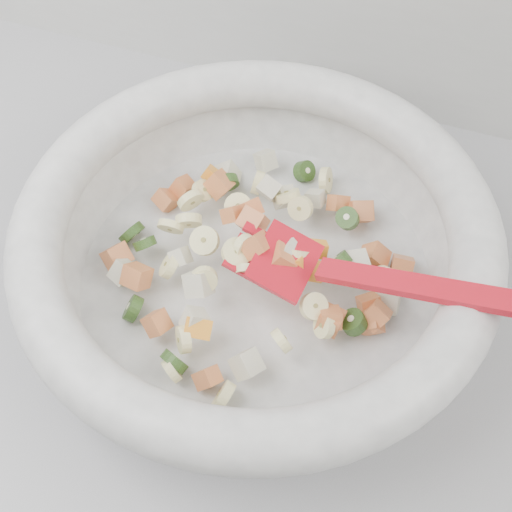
% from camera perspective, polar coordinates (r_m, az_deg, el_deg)
% --- Properties ---
extents(counter, '(2.00, 0.60, 0.90)m').
position_cam_1_polar(counter, '(1.09, -8.86, -12.11)').
color(counter, gray).
rests_on(counter, ground).
extents(mixing_bowl, '(0.48, 0.43, 0.14)m').
position_cam_1_polar(mixing_bowl, '(0.59, 0.03, 0.91)').
color(mixing_bowl, white).
rests_on(mixing_bowl, counter).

